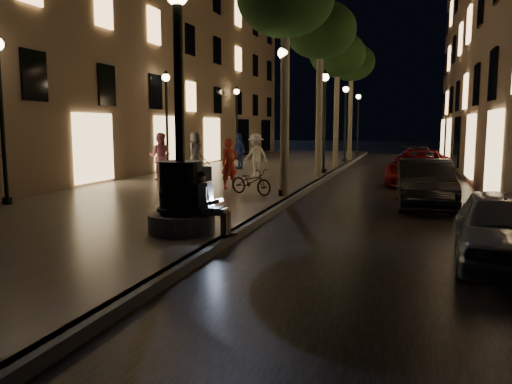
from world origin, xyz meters
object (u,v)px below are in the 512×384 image
(seated_man_laptop, at_px, (208,201))
(lamp_left_c, at_px, (237,113))
(lamp_curb_a, at_px, (283,100))
(lamp_curb_b, at_px, (324,108))
(bicycle, at_px, (251,182))
(pedestrian_red, at_px, (230,164))
(lamp_curb_d, at_px, (358,115))
(pedestrian_blue, at_px, (239,151))
(car_third, at_px, (420,167))
(pedestrian_dark, at_px, (195,151))
(tree_third, at_px, (338,56))
(lamp_curb_c, at_px, (345,113))
(pedestrian_white, at_px, (256,155))
(tree_far, at_px, (351,63))
(tree_second, at_px, (320,32))
(car_second, at_px, (424,184))
(pedestrian_pink, at_px, (160,156))
(lamp_left_a, at_px, (0,96))
(car_rear, at_px, (417,158))
(car_front, at_px, (502,228))
(tree_near, at_px, (286,0))
(stroller, at_px, (199,175))
(fountain_lamppost, at_px, (181,185))
(lamp_left_b, at_px, (167,108))

(seated_man_laptop, xyz_separation_m, lamp_left_c, (-7.01, 22.00, 2.34))
(lamp_curb_a, relative_size, lamp_curb_b, 1.00)
(lamp_left_c, height_order, bicycle, lamp_left_c)
(lamp_curb_a, xyz_separation_m, pedestrian_red, (-2.23, 1.19, -2.14))
(lamp_curb_d, distance_m, pedestrian_blue, 15.75)
(car_third, xyz_separation_m, pedestrian_dark, (-11.00, 2.11, 0.43))
(tree_third, relative_size, bicycle, 4.45)
(lamp_curb_c, xyz_separation_m, pedestrian_red, (-2.23, -14.81, -2.14))
(pedestrian_white, relative_size, pedestrian_blue, 1.01)
(car_third, bearing_deg, tree_far, 114.06)
(lamp_curb_a, relative_size, pedestrian_red, 2.69)
(lamp_curb_b, distance_m, lamp_curb_d, 16.00)
(tree_second, xyz_separation_m, car_second, (4.20, -5.81, -5.62))
(lamp_curb_d, bearing_deg, seated_man_laptop, -90.17)
(pedestrian_pink, bearing_deg, lamp_curb_a, 137.45)
(lamp_curb_b, xyz_separation_m, bicycle, (-1.04, -8.06, -2.61))
(tree_far, distance_m, lamp_left_a, 23.36)
(car_second, bearing_deg, lamp_curb_a, 179.61)
(seated_man_laptop, relative_size, lamp_left_a, 0.27)
(tree_second, distance_m, pedestrian_dark, 8.84)
(tree_third, height_order, pedestrian_dark, tree_third)
(car_rear, bearing_deg, lamp_curb_b, -127.72)
(lamp_left_c, xyz_separation_m, bicycle, (6.06, -16.06, -2.61))
(car_front, bearing_deg, tree_third, 111.54)
(tree_near, relative_size, stroller, 6.12)
(car_rear, height_order, pedestrian_blue, pedestrian_blue)
(tree_far, relative_size, pedestrian_red, 4.20)
(tree_near, distance_m, bicycle, 5.72)
(bicycle, bearing_deg, tree_second, 11.81)
(lamp_curb_a, distance_m, car_second, 4.99)
(fountain_lamppost, xyz_separation_m, car_front, (6.13, 0.07, -0.56))
(car_third, bearing_deg, tree_near, -120.19)
(seated_man_laptop, xyz_separation_m, pedestrian_dark, (-6.61, 14.26, 0.26))
(fountain_lamppost, xyz_separation_m, lamp_curb_b, (0.70, 14.00, 2.02))
(tree_near, relative_size, car_rear, 1.64)
(lamp_left_c, bearing_deg, seated_man_laptop, -72.32)
(lamp_curb_c, distance_m, lamp_left_b, 12.26)
(tree_third, height_order, pedestrian_white, tree_third)
(lamp_curb_a, distance_m, car_third, 7.91)
(lamp_curb_a, height_order, bicycle, lamp_curb_a)
(tree_far, bearing_deg, lamp_curb_c, -92.29)
(lamp_left_b, bearing_deg, lamp_left_c, 90.00)
(car_front, bearing_deg, pedestrian_pink, 146.27)
(fountain_lamppost, distance_m, seated_man_laptop, 0.69)
(fountain_lamppost, relative_size, lamp_left_a, 1.08)
(pedestrian_white, bearing_deg, pedestrian_red, 45.70)
(lamp_curb_a, height_order, car_rear, lamp_curb_a)
(stroller, distance_m, pedestrian_dark, 9.07)
(tree_near, height_order, lamp_left_b, tree_near)
(stroller, distance_m, bicycle, 1.88)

